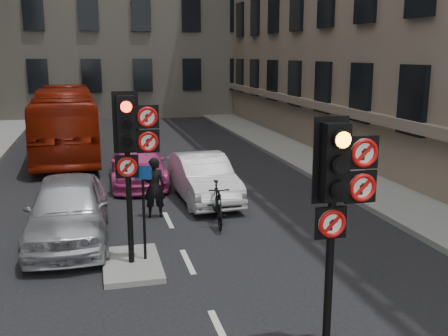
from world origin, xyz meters
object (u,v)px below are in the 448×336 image
signal_far (131,141)px  info_sign (144,200)px  signal_near (339,187)px  car_silver (68,209)px  motorcyclist (154,188)px  car_pink (138,164)px  motorcycle (217,204)px  car_white (203,178)px  bus_red (65,122)px

signal_far → info_sign: bearing=22.5°
signal_near → info_sign: (-2.39, 4.09, -1.14)m
car_silver → motorcyclist: motorcyclist is taller
signal_near → car_pink: bearing=99.4°
motorcycle → motorcyclist: size_ratio=1.11×
signal_far → car_white: (2.46, 4.80, -2.01)m
car_pink → signal_near: bearing=-78.4°
signal_near → bus_red: 18.23m
car_silver → info_sign: info_sign is taller
signal_far → car_white: 5.76m
bus_red → car_silver: bearing=-89.3°
bus_red → motorcyclist: (2.73, -10.25, -0.63)m
car_white → motorcyclist: motorcyclist is taller
motorcycle → motorcyclist: motorcyclist is taller
car_pink → motorcyclist: (0.10, -4.09, 0.19)m
car_silver → info_sign: bearing=-48.4°
signal_far → motorcyclist: 3.94m
car_silver → car_pink: (2.12, 5.45, -0.13)m
car_white → info_sign: size_ratio=2.06×
info_sign → signal_far: bearing=-148.0°
car_white → bus_red: bus_red is taller
car_pink → info_sign: info_sign is taller
signal_far → bus_red: (-1.93, 13.62, -1.23)m
signal_far → car_silver: bearing=125.2°
motorcyclist → info_sign: (-0.59, -3.29, 0.60)m
car_white → car_silver: bearing=-147.1°
car_silver → bus_red: bus_red is taller
signal_near → motorcycle: bearing=92.3°
info_sign → bus_red: bearing=108.5°
bus_red → motorcyclist: 10.63m
car_silver → motorcycle: 3.78m
signal_far → info_sign: (0.21, 0.09, -1.26)m
car_white → info_sign: (-2.25, -4.71, 0.75)m
signal_far → car_silver: size_ratio=0.77×
car_silver → car_white: (3.88, 2.79, -0.09)m
motorcycle → signal_near: bearing=-80.6°
info_sign → car_white: bearing=73.9°
bus_red → motorcyclist: bus_red is taller
car_pink → motorcyclist: bearing=-86.4°
signal_near → signal_far: signal_far is taller
car_pink → bus_red: 6.75m
motorcycle → info_sign: 3.23m
car_pink → motorcyclist: motorcyclist is taller
signal_near → motorcycle: (-0.26, 6.35, -2.02)m
bus_red → car_pink: bearing=-68.6°
car_silver → info_sign: 2.60m
signal_near → bus_red: bearing=104.4°
car_pink → motorcycle: car_pink is taller
signal_near → car_white: size_ratio=0.84×
info_sign → motorcycle: bearing=56.2°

